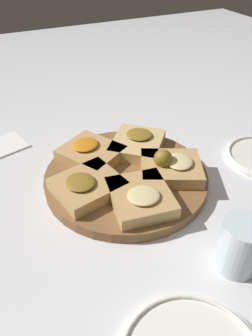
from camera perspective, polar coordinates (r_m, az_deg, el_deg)
ground_plane at (r=0.82m, az=0.00°, el=-2.28°), size 3.00×3.00×0.00m
serving_board at (r=0.82m, az=0.00°, el=-1.59°), size 0.40×0.40×0.03m
focaccia_slice_0 at (r=0.89m, az=2.01°, el=4.29°), size 0.19×0.19×0.04m
focaccia_slice_1 at (r=0.85m, az=-6.18°, el=2.67°), size 0.18×0.19×0.04m
focaccia_slice_2 at (r=0.75m, az=-6.77°, el=-3.06°), size 0.17×0.16×0.04m
focaccia_slice_3 at (r=0.72m, az=2.59°, el=-5.08°), size 0.15×0.16×0.04m
focaccia_slice_4 at (r=0.80m, az=7.78°, el=0.26°), size 0.19×0.18×0.07m
water_glass at (r=0.64m, az=19.28°, el=-12.65°), size 0.08×0.08×0.11m
napkin_stack at (r=1.01m, az=-20.72°, el=3.74°), size 0.15×0.14×0.01m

